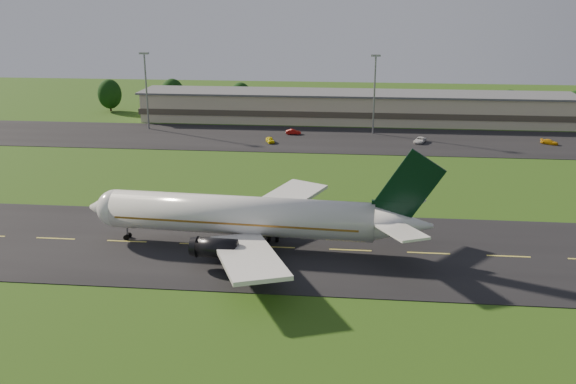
# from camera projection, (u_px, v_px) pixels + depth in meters

# --- Properties ---
(ground) EXTENTS (360.00, 360.00, 0.00)m
(ground) POSITION_uv_depth(u_px,v_px,m) (350.00, 251.00, 91.65)
(ground) COLOR #244B12
(ground) RESTS_ON ground
(taxiway) EXTENTS (220.00, 30.00, 0.10)m
(taxiway) POSITION_uv_depth(u_px,v_px,m) (350.00, 250.00, 91.64)
(taxiway) COLOR black
(taxiway) RESTS_ON ground
(apron) EXTENTS (260.00, 30.00, 0.10)m
(apron) POSITION_uv_depth(u_px,v_px,m) (353.00, 140.00, 159.99)
(apron) COLOR black
(apron) RESTS_ON ground
(airliner) EXTENTS (51.30, 42.10, 15.57)m
(airliner) POSITION_uv_depth(u_px,v_px,m) (247.00, 217.00, 91.67)
(airliner) COLOR white
(airliner) RESTS_ON ground
(terminal) EXTENTS (145.00, 16.00, 8.40)m
(terminal) POSITION_uv_depth(u_px,v_px,m) (377.00, 108.00, 181.15)
(terminal) COLOR #BFAF92
(terminal) RESTS_ON ground
(light_mast_west) EXTENTS (2.40, 1.20, 20.35)m
(light_mast_west) POSITION_uv_depth(u_px,v_px,m) (146.00, 82.00, 169.18)
(light_mast_west) COLOR gray
(light_mast_west) RESTS_ON ground
(light_mast_centre) EXTENTS (2.40, 1.20, 20.35)m
(light_mast_centre) POSITION_uv_depth(u_px,v_px,m) (375.00, 85.00, 163.31)
(light_mast_centre) COLOR gray
(light_mast_centre) RESTS_ON ground
(tree_line) EXTENTS (198.49, 9.28, 10.26)m
(tree_line) POSITION_uv_depth(u_px,v_px,m) (445.00, 100.00, 188.41)
(tree_line) COLOR black
(tree_line) RESTS_ON ground
(service_vehicle_a) EXTENTS (2.87, 4.25, 1.34)m
(service_vehicle_a) POSITION_uv_depth(u_px,v_px,m) (270.00, 140.00, 156.78)
(service_vehicle_a) COLOR yellow
(service_vehicle_a) RESTS_ON apron
(service_vehicle_b) EXTENTS (4.02, 1.78, 1.28)m
(service_vehicle_b) POSITION_uv_depth(u_px,v_px,m) (293.00, 132.00, 165.92)
(service_vehicle_b) COLOR #A70E0B
(service_vehicle_b) RESTS_ON apron
(service_vehicle_c) EXTENTS (3.67, 5.27, 1.34)m
(service_vehicle_c) POSITION_uv_depth(u_px,v_px,m) (420.00, 140.00, 156.65)
(service_vehicle_c) COLOR silver
(service_vehicle_c) RESTS_ON apron
(service_vehicle_d) EXTENTS (4.38, 3.52, 1.19)m
(service_vehicle_d) POSITION_uv_depth(u_px,v_px,m) (549.00, 142.00, 154.98)
(service_vehicle_d) COLOR #EAA90D
(service_vehicle_d) RESTS_ON apron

